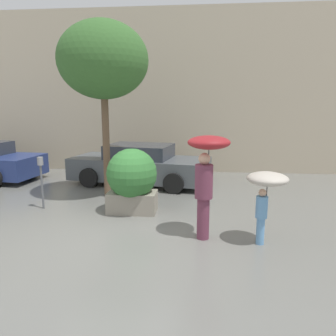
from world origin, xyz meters
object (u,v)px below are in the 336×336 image
Objects in this scene: planter_box at (132,179)px; parking_meter at (41,172)px; street_tree at (103,61)px; person_adult at (207,165)px; parked_car_near at (140,165)px; person_child at (266,186)px.

parking_meter is at bearing 178.61° from planter_box.
street_tree reaches higher than parking_meter.
person_adult reaches higher than parked_car_near.
person_adult is at bearing -19.50° from parking_meter.
person_child is 1.04× the size of parking_meter.
person_child is at bearing -17.61° from parking_meter.
parked_car_near is 3.50m from street_tree.
parked_car_near is 3.58× the size of parking_meter.
street_tree is 3.62× the size of parking_meter.
person_adult is at bearing -143.93° from parked_car_near.
parking_meter is (-3.98, 1.41, -0.51)m from person_adult.
parking_meter is at bearing -136.51° from street_tree.
parked_car_near is at bearing 68.06° from street_tree.
parked_car_near is at bearing 57.95° from person_adult.
planter_box reaches higher than parking_meter.
planter_box is 0.78× the size of person_adult.
street_tree is at bearing 43.49° from parking_meter.
person_child is at bearing -68.27° from person_adult.
planter_box is at bearing 122.55° from person_child.
person_adult is (1.72, -1.36, 0.62)m from planter_box.
parking_meter is (-2.27, 0.05, 0.11)m from planter_box.
street_tree reaches higher than person_child.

